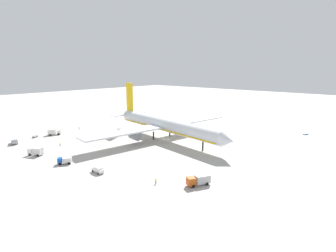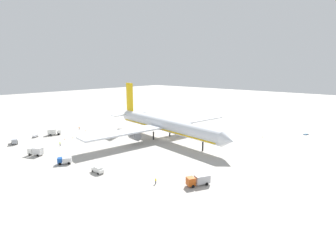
{
  "view_description": "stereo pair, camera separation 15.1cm",
  "coord_description": "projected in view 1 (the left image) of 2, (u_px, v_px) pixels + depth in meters",
  "views": [
    {
      "loc": [
        83.28,
        -91.65,
        33.27
      ],
      "look_at": [
        -0.87,
        2.25,
        6.02
      ],
      "focal_mm": 28.62,
      "sensor_mm": 36.0,
      "label": 1
    },
    {
      "loc": [
        83.39,
        -91.55,
        33.27
      ],
      "look_at": [
        -0.87,
        2.25,
        6.02
      ],
      "focal_mm": 28.62,
      "sensor_mm": 36.0,
      "label": 2
    }
  ],
  "objects": [
    {
      "name": "traffic_cone_2",
      "position": [
        201.0,
        123.0,
        164.27
      ],
      "size": [
        0.36,
        0.36,
        0.55
      ],
      "primitive_type": "cone",
      "color": "orange",
      "rests_on": "ground"
    },
    {
      "name": "baggage_cart_0",
      "position": [
        35.0,
        136.0,
        131.29
      ],
      "size": [
        2.55,
        3.27,
        1.25
      ],
      "color": "#595B60",
      "rests_on": "ground"
    },
    {
      "name": "traffic_cone_3",
      "position": [
        263.0,
        137.0,
        131.7
      ],
      "size": [
        0.36,
        0.36,
        0.55
      ],
      "primitive_type": "cone",
      "color": "orange",
      "rests_on": "ground"
    },
    {
      "name": "ground_worker_1",
      "position": [
        79.0,
        128.0,
        148.2
      ],
      "size": [
        0.53,
        0.53,
        1.68
      ],
      "color": "#3F3F47",
      "rests_on": "ground"
    },
    {
      "name": "ground_worker_2",
      "position": [
        60.0,
        144.0,
        116.9
      ],
      "size": [
        0.56,
        0.56,
        1.78
      ],
      "color": "black",
      "rests_on": "ground"
    },
    {
      "name": "ground_plane",
      "position": [
        166.0,
        139.0,
        128.07
      ],
      "size": [
        600.0,
        600.0,
        0.0
      ],
      "primitive_type": "plane",
      "color": "#ADA8A0"
    },
    {
      "name": "service_truck_0",
      "position": [
        199.0,
        180.0,
        77.6
      ],
      "size": [
        5.14,
        7.28,
        2.86
      ],
      "color": "#BF4C14",
      "rests_on": "ground"
    },
    {
      "name": "ground_worker_0",
      "position": [
        156.0,
        181.0,
        78.61
      ],
      "size": [
        0.55,
        0.55,
        1.74
      ],
      "color": "#3F3F47",
      "rests_on": "ground"
    },
    {
      "name": "service_truck_3",
      "position": [
        53.0,
        132.0,
        136.11
      ],
      "size": [
        4.43,
        6.63,
        3.08
      ],
      "color": "white",
      "rests_on": "ground"
    },
    {
      "name": "traffic_cone_1",
      "position": [
        73.0,
        138.0,
        130.05
      ],
      "size": [
        0.36,
        0.36,
        0.55
      ],
      "primitive_type": "cone",
      "color": "orange",
      "rests_on": "ground"
    },
    {
      "name": "traffic_cone_4",
      "position": [
        65.0,
        139.0,
        127.38
      ],
      "size": [
        0.36,
        0.36,
        0.55
      ],
      "primitive_type": "cone",
      "color": "orange",
      "rests_on": "ground"
    },
    {
      "name": "airliner",
      "position": [
        164.0,
        125.0,
        127.72
      ],
      "size": [
        78.43,
        81.64,
        25.43
      ],
      "color": "silver",
      "rests_on": "ground"
    },
    {
      "name": "service_truck_2",
      "position": [
        65.0,
        160.0,
        94.93
      ],
      "size": [
        4.41,
        5.01,
        2.33
      ],
      "color": "#194CA5",
      "rests_on": "ground"
    },
    {
      "name": "baggage_cart_2",
      "position": [
        150.0,
        116.0,
        187.29
      ],
      "size": [
        3.16,
        2.46,
        1.26
      ],
      "color": "#26598C",
      "rests_on": "ground"
    },
    {
      "name": "baggage_cart_1",
      "position": [
        306.0,
        134.0,
        137.0
      ],
      "size": [
        2.18,
        3.12,
        0.4
      ],
      "color": "#26598C",
      "rests_on": "ground"
    },
    {
      "name": "service_truck_4",
      "position": [
        36.0,
        151.0,
        104.17
      ],
      "size": [
        6.1,
        4.7,
        3.13
      ],
      "color": "white",
      "rests_on": "ground"
    },
    {
      "name": "service_truck_1",
      "position": [
        14.0,
        141.0,
        120.28
      ],
      "size": [
        5.84,
        3.76,
        2.41
      ],
      "color": "#999EA5",
      "rests_on": "ground"
    },
    {
      "name": "service_van",
      "position": [
        98.0,
        170.0,
        87.01
      ],
      "size": [
        4.81,
        2.09,
        1.97
      ],
      "color": "white",
      "rests_on": "ground"
    },
    {
      "name": "traffic_cone_0",
      "position": [
        85.0,
        131.0,
        144.89
      ],
      "size": [
        0.36,
        0.36,
        0.55
      ],
      "primitive_type": "cone",
      "color": "orange",
      "rests_on": "ground"
    }
  ]
}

